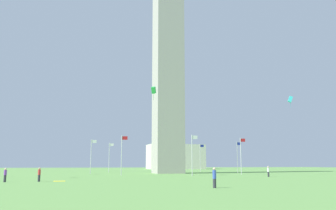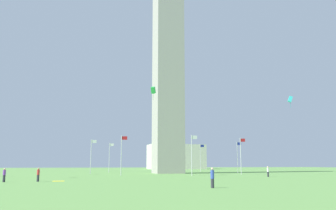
# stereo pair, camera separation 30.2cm
# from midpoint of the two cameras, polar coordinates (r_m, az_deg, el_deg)

# --- Properties ---
(ground_plane) EXTENTS (260.00, 260.00, 0.00)m
(ground_plane) POSITION_cam_midpoint_polar(r_m,az_deg,el_deg) (80.52, -0.11, -10.90)
(ground_plane) COLOR #609347
(obelisk_monument) EXTENTS (6.21, 6.21, 56.50)m
(obelisk_monument) POSITION_cam_midpoint_polar(r_m,az_deg,el_deg) (84.64, -0.10, 8.60)
(obelisk_monument) COLOR #A8A399
(obelisk_monument) RESTS_ON ground
(flagpole_n) EXTENTS (1.12, 0.14, 7.27)m
(flagpole_n) POSITION_cam_midpoint_polar(r_m,az_deg,el_deg) (86.38, 10.97, -7.96)
(flagpole_n) COLOR silver
(flagpole_n) RESTS_ON ground
(flagpole_ne) EXTENTS (1.12, 0.14, 7.27)m
(flagpole_ne) POSITION_cam_midpoint_polar(r_m,az_deg,el_deg) (95.52, 5.13, -8.22)
(flagpole_ne) COLOR silver
(flagpole_ne) RESTS_ON ground
(flagpole_e) EXTENTS (1.12, 0.14, 7.27)m
(flagpole_e) POSITION_cam_midpoint_polar(r_m,az_deg,el_deg) (97.00, -2.62, -8.26)
(flagpole_e) COLOR silver
(flagpole_e) RESTS_ON ground
(flagpole_se) EXTENTS (1.12, 0.14, 7.27)m
(flagpole_se) POSITION_cam_midpoint_polar(r_m,az_deg,el_deg) (90.28, -9.47, -8.06)
(flagpole_se) COLOR silver
(flagpole_se) RESTS_ON ground
(flagpole_s) EXTENTS (1.12, 0.14, 7.27)m
(flagpole_s) POSITION_cam_midpoint_polar(r_m,az_deg,el_deg) (78.00, -12.30, -7.78)
(flagpole_s) COLOR silver
(flagpole_s) RESTS_ON ground
(flagpole_sw) EXTENTS (1.12, 0.14, 7.27)m
(flagpole_sw) POSITION_cam_midpoint_polar(r_m,az_deg,el_deg) (66.49, -7.52, -7.67)
(flagpole_sw) COLOR silver
(flagpole_sw) RESTS_ON ground
(flagpole_w) EXTENTS (1.12, 0.14, 7.27)m
(flagpole_w) POSITION_cam_midpoint_polar(r_m,az_deg,el_deg) (64.31, 3.79, -7.67)
(flagpole_w) COLOR silver
(flagpole_w) RESTS_ON ground
(flagpole_nw) EXTENTS (1.12, 0.14, 7.27)m
(flagpole_nw) POSITION_cam_midpoint_polar(r_m,az_deg,el_deg) (73.45, 11.51, -7.72)
(flagpole_nw) COLOR silver
(flagpole_nw) RESTS_ON ground
(person_red_shirt) EXTENTS (0.32, 0.32, 1.65)m
(person_red_shirt) POSITION_cam_midpoint_polar(r_m,az_deg,el_deg) (45.87, -20.11, -10.44)
(person_red_shirt) COLOR #2D2D38
(person_red_shirt) RESTS_ON ground
(person_white_shirt) EXTENTS (0.32, 0.32, 1.73)m
(person_white_shirt) POSITION_cam_midpoint_polar(r_m,az_deg,el_deg) (61.30, 15.64, -10.22)
(person_white_shirt) COLOR #2D2D38
(person_white_shirt) RESTS_ON ground
(person_blue_shirt) EXTENTS (0.32, 0.32, 1.78)m
(person_blue_shirt) POSITION_cam_midpoint_polar(r_m,az_deg,el_deg) (32.28, 7.17, -11.48)
(person_blue_shirt) COLOR #2D2D38
(person_blue_shirt) RESTS_ON ground
(person_purple_shirt) EXTENTS (0.32, 0.32, 1.62)m
(person_purple_shirt) POSITION_cam_midpoint_polar(r_m,az_deg,el_deg) (46.27, -24.80, -10.16)
(person_purple_shirt) COLOR #2D2D38
(person_purple_shirt) RESTS_ON ground
(kite_green_box) EXTENTS (1.09, 1.26, 2.46)m
(kite_green_box) POSITION_cam_midpoint_polar(r_m,az_deg,el_deg) (63.75, -2.45, 2.40)
(kite_green_box) COLOR green
(kite_cyan_box) EXTENTS (1.13, 0.95, 2.35)m
(kite_cyan_box) POSITION_cam_midpoint_polar(r_m,az_deg,el_deg) (73.44, 18.88, 0.88)
(kite_cyan_box) COLOR #33C6D1
(distant_building) EXTENTS (22.23, 10.87, 9.79)m
(distant_building) POSITION_cam_midpoint_polar(r_m,az_deg,el_deg) (145.51, 1.15, -8.30)
(distant_building) COLOR beige
(distant_building) RESTS_ON ground
(picnic_blanket_near_first_person) EXTENTS (1.41, 1.81, 0.01)m
(picnic_blanket_near_first_person) POSITION_cam_midpoint_polar(r_m,az_deg,el_deg) (46.51, -17.18, -11.57)
(picnic_blanket_near_first_person) COLOR yellow
(picnic_blanket_near_first_person) RESTS_ON ground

